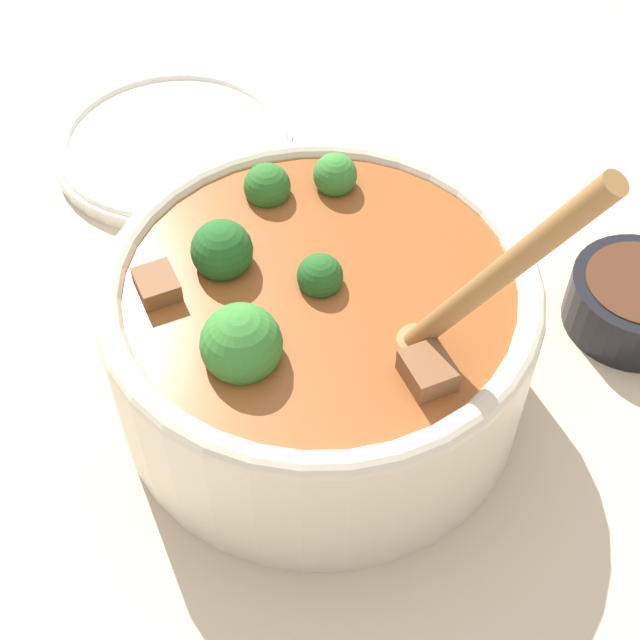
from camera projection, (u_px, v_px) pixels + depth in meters
name	position (u px, v px, depth m)	size (l,w,h in m)	color
ground_plane	(320.00, 390.00, 0.57)	(4.00, 4.00, 0.00)	#C6B293
stew_bowl	(319.00, 328.00, 0.52)	(0.25, 0.27, 0.25)	beige
condiment_bowl	(637.00, 299.00, 0.59)	(0.09, 0.09, 0.04)	black
empty_plate	(174.00, 144.00, 0.72)	(0.19, 0.19, 0.02)	silver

